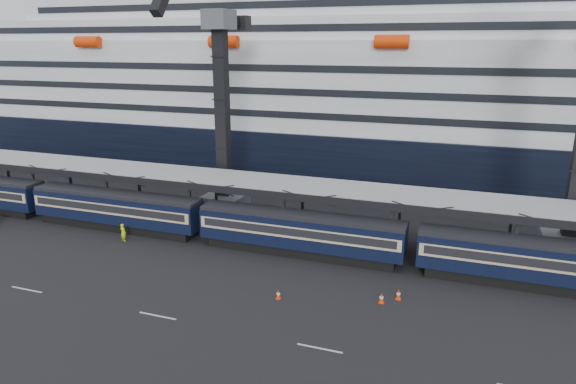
% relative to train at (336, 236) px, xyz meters
% --- Properties ---
extents(ground, '(260.00, 260.00, 0.00)m').
position_rel_train_xyz_m(ground, '(4.65, -10.00, -2.20)').
color(ground, black).
rests_on(ground, ground).
extents(train, '(133.05, 3.00, 4.05)m').
position_rel_train_xyz_m(train, '(0.00, 0.00, 0.00)').
color(train, black).
rests_on(train, ground).
extents(canopy, '(130.00, 6.25, 5.53)m').
position_rel_train_xyz_m(canopy, '(4.65, 4.00, 3.05)').
color(canopy, '#989AA0').
rests_on(canopy, ground).
extents(cruise_ship, '(214.09, 28.84, 34.00)m').
position_rel_train_xyz_m(cruise_ship, '(3.57, 35.99, 10.14)').
color(cruise_ship, black).
rests_on(cruise_ship, ground).
extents(crane_dark_near, '(4.50, 17.75, 35.08)m').
position_rel_train_xyz_m(crane_dark_near, '(-15.35, 8.59, 9.73)').
color(crane_dark_near, '#46494E').
rests_on(crane_dark_near, ground).
extents(worker, '(0.73, 0.57, 1.77)m').
position_rel_train_xyz_m(worker, '(-20.63, -2.76, -1.32)').
color(worker, '#D1FB0D').
rests_on(worker, ground).
extents(traffic_cone_c, '(0.38, 0.38, 0.76)m').
position_rel_train_xyz_m(traffic_cone_c, '(-2.17, -8.72, -1.82)').
color(traffic_cone_c, '#F43807').
rests_on(traffic_cone_c, ground).
extents(traffic_cone_d, '(0.41, 0.41, 0.83)m').
position_rel_train_xyz_m(traffic_cone_d, '(5.30, -6.71, -1.79)').
color(traffic_cone_d, '#F43807').
rests_on(traffic_cone_d, ground).
extents(traffic_cone_e, '(0.41, 0.41, 0.82)m').
position_rel_train_xyz_m(traffic_cone_e, '(6.42, -5.70, -1.80)').
color(traffic_cone_e, '#F43807').
rests_on(traffic_cone_e, ground).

